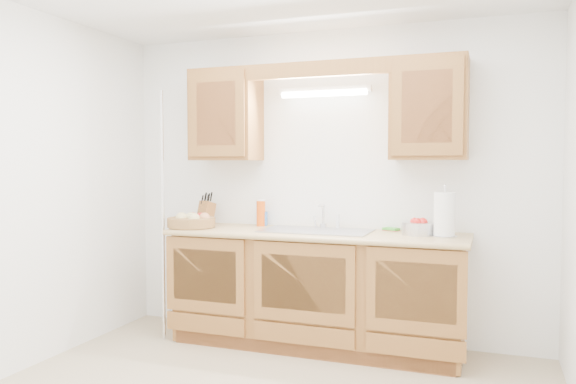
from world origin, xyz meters
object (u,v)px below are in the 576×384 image
at_px(fruit_basket, 192,221).
at_px(apple_bowl, 419,227).
at_px(knife_block, 206,212).
at_px(paper_towel, 444,215).

relative_size(fruit_basket, apple_bowl, 1.52).
xyz_separation_m(knife_block, paper_towel, (1.99, -0.16, 0.06)).
bearing_deg(paper_towel, apple_bowl, 160.33).
bearing_deg(apple_bowl, paper_towel, -19.67).
xyz_separation_m(fruit_basket, paper_towel, (1.99, 0.09, 0.10)).
distance_m(knife_block, apple_bowl, 1.81).
height_order(knife_block, apple_bowl, knife_block).
bearing_deg(knife_block, apple_bowl, 11.82).
distance_m(fruit_basket, paper_towel, 1.99).
bearing_deg(paper_towel, fruit_basket, -177.39).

